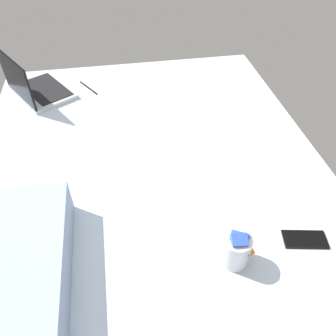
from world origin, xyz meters
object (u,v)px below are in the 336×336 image
at_px(snack_cup, 236,248).
at_px(pillow, 3,270).
at_px(cell_phone, 305,239).
at_px(laptop, 36,88).

distance_m(snack_cup, pillow, 0.68).
bearing_deg(cell_phone, snack_cup, 107.59).
bearing_deg(laptop, cell_phone, -169.45).
bearing_deg(snack_cup, pillow, 86.41).
bearing_deg(laptop, pillow, 150.15).
height_order(laptop, pillow, laptop).
bearing_deg(laptop, snack_cup, -178.59).
distance_m(laptop, cell_phone, 1.43).
relative_size(laptop, cell_phone, 2.87).
bearing_deg(snack_cup, cell_phone, -83.28).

